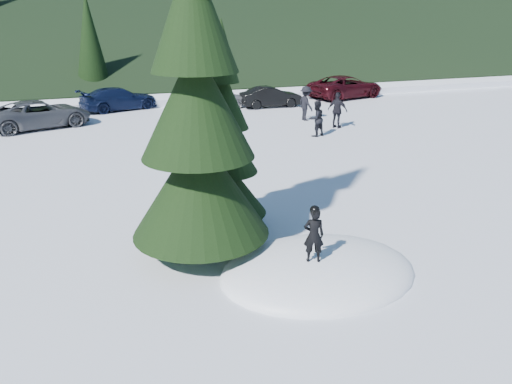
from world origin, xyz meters
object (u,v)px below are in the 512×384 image
object	(u,v)px
adult_0	(316,119)
car_4	(216,98)
spruce_tall	(197,117)
child_skier	(314,235)
car_5	(271,97)
spruce_short	(224,151)
car_6	(346,87)
adult_2	(306,103)
adult_1	(337,110)
car_2	(40,114)
car_3	(119,99)

from	to	relation	value
adult_0	car_4	xyz separation A→B (m)	(-2.43, 8.74, -0.19)
spruce_tall	child_skier	bearing A→B (deg)	-47.06
adult_0	car_5	world-z (taller)	adult_0
spruce_tall	spruce_short	distance (m)	2.11
car_6	car_4	bearing A→B (deg)	81.01
spruce_tall	adult_2	distance (m)	16.56
spruce_short	adult_1	xyz separation A→B (m)	(8.79, 9.93, -1.21)
car_4	adult_0	bearing A→B (deg)	-165.54
spruce_tall	car_4	size ratio (longest dim) A/B	2.30
adult_0	car_6	bearing A→B (deg)	-141.37
car_4	car_5	xyz separation A→B (m)	(3.28, -0.81, -0.02)
child_skier	car_6	xyz separation A→B (m)	(12.99, 21.62, -0.32)
spruce_short	adult_0	size ratio (longest dim) A/B	3.24
car_2	spruce_short	bearing A→B (deg)	-179.37
adult_2	car_5	distance (m)	4.42
spruce_short	car_5	size ratio (longest dim) A/B	1.42
adult_1	adult_2	bearing A→B (deg)	-19.95
child_skier	car_5	world-z (taller)	child_skier
adult_1	spruce_short	bearing A→B (deg)	102.33
adult_2	car_3	distance (m)	11.27
adult_2	spruce_tall	bearing A→B (deg)	141.80
spruce_tall	adult_2	xyz separation A→B (m)	(9.13, 13.60, -2.41)
adult_2	car_6	bearing A→B (deg)	-48.47
spruce_short	adult_0	distance (m)	11.22
adult_1	car_5	bearing A→B (deg)	-28.18
car_3	car_4	bearing A→B (deg)	-121.10
car_5	child_skier	bearing A→B (deg)	163.03
adult_0	car_2	distance (m)	13.81
spruce_tall	car_5	xyz separation A→B (m)	(8.85, 18.00, -2.70)
car_4	adult_1	bearing A→B (deg)	-151.71
spruce_short	car_6	world-z (taller)	spruce_short
car_5	car_3	bearing A→B (deg)	78.39
spruce_tall	car_2	xyz separation A→B (m)	(-4.24, 16.46, -2.63)
child_skier	adult_1	bearing A→B (deg)	-100.33
spruce_short	car_4	world-z (taller)	spruce_short
spruce_tall	child_skier	distance (m)	3.60
adult_0	car_5	xyz separation A→B (m)	(0.85, 7.92, -0.21)
spruce_short	adult_1	size ratio (longest dim) A/B	3.01
car_2	car_5	xyz separation A→B (m)	(13.09, 1.54, -0.07)
spruce_short	adult_1	bearing A→B (deg)	48.48
adult_1	car_6	size ratio (longest dim) A/B	0.33
car_4	spruce_tall	bearing A→B (deg)	162.42
adult_0	spruce_tall	bearing A→B (deg)	36.25
adult_2	car_4	world-z (taller)	adult_2
car_3	adult_0	bearing A→B (deg)	-158.99
spruce_tall	adult_2	world-z (taller)	spruce_tall
spruce_tall	car_3	size ratio (longest dim) A/B	1.88
child_skier	spruce_short	bearing A→B (deg)	-55.03
adult_1	car_3	bearing A→B (deg)	11.85
adult_0	car_2	bearing A→B (deg)	-42.85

